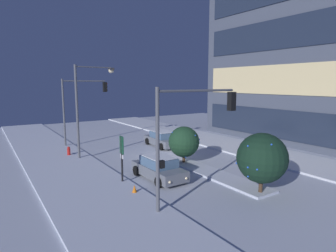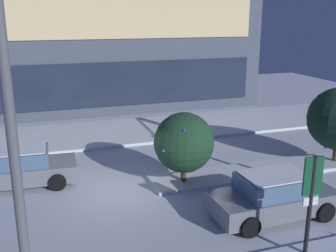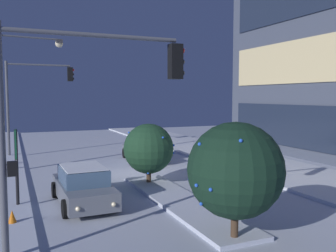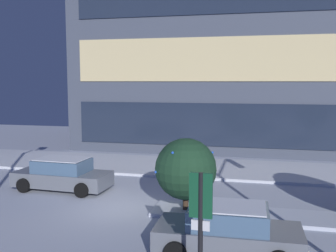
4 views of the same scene
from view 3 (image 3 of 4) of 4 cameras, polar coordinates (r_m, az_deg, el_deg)
ground at (r=19.86m, az=-5.77°, el=-7.49°), size 52.00×52.00×0.00m
curb_strip_far at (r=23.39m, az=13.02°, el=-5.55°), size 52.00×5.20×0.14m
median_strip at (r=14.58m, az=1.84°, el=-11.71°), size 9.00×1.80×0.14m
car_near at (r=14.65m, az=-13.13°, el=-9.16°), size 4.34×2.07×1.49m
car_far at (r=23.70m, az=-3.84°, el=-3.74°), size 4.62×2.19×1.49m
traffic_light_corner_near_left at (r=27.04m, az=-20.21°, el=5.22°), size 0.32×4.58×6.55m
traffic_light_corner_near_right at (r=9.81m, az=-13.40°, el=4.31°), size 0.32×5.02×5.98m
street_lamp_arched at (r=21.76m, az=-22.16°, el=6.44°), size 0.76×3.44×7.57m
parking_info_sign at (r=14.66m, az=-22.65°, el=-4.65°), size 0.55×0.12×2.96m
decorated_tree_median at (r=17.13m, az=-3.05°, el=-3.57°), size 2.35×2.35×2.91m
decorated_tree_left_of_median at (r=10.61m, az=10.50°, el=-6.83°), size 2.77×2.80×3.47m
construction_cone at (r=13.03m, az=-23.21°, el=-13.16°), size 0.36×0.36×0.55m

